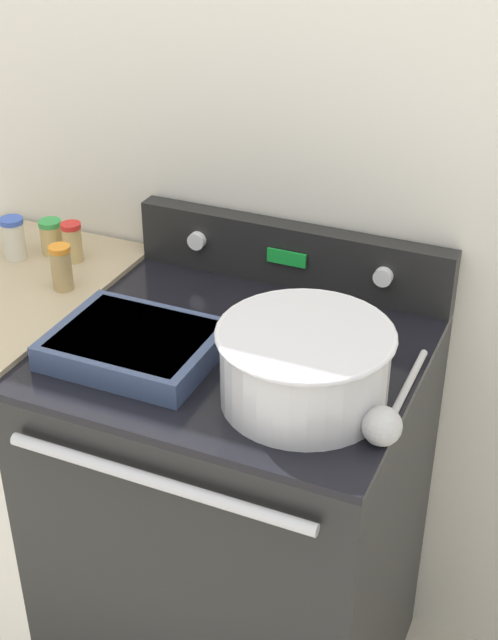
{
  "coord_description": "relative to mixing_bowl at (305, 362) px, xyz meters",
  "views": [
    {
      "loc": [
        0.63,
        -1.04,
        1.9
      ],
      "look_at": [
        0.02,
        0.34,
        1.01
      ],
      "focal_mm": 50.0,
      "sensor_mm": 36.0,
      "label": 1
    }
  ],
  "objects": [
    {
      "name": "kitchen_wall",
      "position": [
        -0.18,
        0.47,
        0.21
      ],
      "size": [
        8.0,
        0.05,
        2.5
      ],
      "color": "silver",
      "rests_on": "ground_plane"
    },
    {
      "name": "stove_range",
      "position": [
        -0.18,
        0.11,
        -0.56
      ],
      "size": [
        0.73,
        0.67,
        0.95
      ],
      "color": "black",
      "rests_on": "ground_plane"
    },
    {
      "name": "control_panel",
      "position": [
        -0.18,
        0.41,
        -0.01
      ],
      "size": [
        0.73,
        0.07,
        0.14
      ],
      "color": "black",
      "rests_on": "stove_range"
    },
    {
      "name": "side_counter",
      "position": [
        -0.77,
        0.11,
        -0.55
      ],
      "size": [
        0.45,
        0.64,
        0.97
      ],
      "color": "silver",
      "rests_on": "ground_plane"
    },
    {
      "name": "mixing_bowl",
      "position": [
        0.0,
        0.0,
        0.0
      ],
      "size": [
        0.32,
        0.32,
        0.15
      ],
      "color": "silver",
      "rests_on": "stove_range"
    },
    {
      "name": "casserole_dish",
      "position": [
        -0.35,
        0.0,
        -0.05
      ],
      "size": [
        0.31,
        0.25,
        0.05
      ],
      "color": "#38476B",
      "rests_on": "stove_range"
    },
    {
      "name": "ladle",
      "position": [
        0.16,
        -0.04,
        -0.05
      ],
      "size": [
        0.07,
        0.33,
        0.07
      ],
      "color": "#B7B7B7",
      "rests_on": "stove_range"
    },
    {
      "name": "spice_jar_orange_cap",
      "position": [
        -0.62,
        0.16,
        -0.02
      ],
      "size": [
        0.05,
        0.05,
        0.1
      ],
      "color": "tan",
      "rests_on": "side_counter"
    },
    {
      "name": "spice_jar_red_cap",
      "position": [
        -0.68,
        0.29,
        -0.02
      ],
      "size": [
        0.05,
        0.05,
        0.09
      ],
      "color": "tan",
      "rests_on": "side_counter"
    },
    {
      "name": "spice_jar_green_cap",
      "position": [
        -0.75,
        0.3,
        -0.03
      ],
      "size": [
        0.05,
        0.05,
        0.08
      ],
      "color": "tan",
      "rests_on": "side_counter"
    },
    {
      "name": "spice_jar_blue_cap",
      "position": [
        -0.81,
        0.25,
        -0.02
      ],
      "size": [
        0.05,
        0.05,
        0.1
      ],
      "color": "beige",
      "rests_on": "side_counter"
    }
  ]
}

